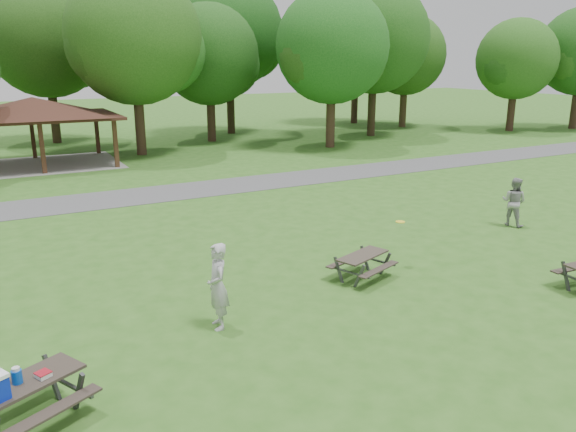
# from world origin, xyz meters

# --- Properties ---
(ground) EXTENTS (160.00, 160.00, 0.00)m
(ground) POSITION_xyz_m (0.00, 0.00, 0.00)
(ground) COLOR #2D5F1B
(ground) RESTS_ON ground
(asphalt_path) EXTENTS (120.00, 3.20, 0.02)m
(asphalt_path) POSITION_xyz_m (0.00, 14.00, 0.01)
(asphalt_path) COLOR #4A494C
(asphalt_path) RESTS_ON ground
(pavilion) EXTENTS (8.60, 7.01, 3.76)m
(pavilion) POSITION_xyz_m (-4.00, 24.00, 3.06)
(pavilion) COLOR #361C13
(pavilion) RESTS_ON ground
(tree_row_e) EXTENTS (8.40, 8.00, 11.02)m
(tree_row_e) POSITION_xyz_m (2.10, 25.03, 6.78)
(tree_row_e) COLOR #302015
(tree_row_e) RESTS_ON ground
(tree_row_f) EXTENTS (7.35, 7.00, 9.55)m
(tree_row_f) POSITION_xyz_m (8.09, 28.53, 5.84)
(tree_row_f) COLOR black
(tree_row_f) RESTS_ON ground
(tree_row_g) EXTENTS (7.77, 7.40, 10.25)m
(tree_row_g) POSITION_xyz_m (14.09, 22.03, 6.33)
(tree_row_g) COLOR #322116
(tree_row_g) RESTS_ON ground
(tree_row_h) EXTENTS (8.61, 8.20, 11.37)m
(tree_row_h) POSITION_xyz_m (20.10, 25.53, 7.03)
(tree_row_h) COLOR black
(tree_row_h) RESTS_ON ground
(tree_row_i) EXTENTS (7.14, 6.80, 9.52)m
(tree_row_i) POSITION_xyz_m (26.08, 29.03, 5.91)
(tree_row_i) COLOR #332416
(tree_row_i) RESTS_ON ground
(tree_row_j) EXTENTS (6.72, 6.40, 8.96)m
(tree_row_j) POSITION_xyz_m (32.08, 22.53, 5.56)
(tree_row_j) COLOR black
(tree_row_j) RESTS_ON ground
(tree_deep_b) EXTENTS (8.40, 8.00, 11.13)m
(tree_deep_b) POSITION_xyz_m (-1.90, 33.03, 6.89)
(tree_deep_b) COLOR black
(tree_deep_b) RESTS_ON ground
(tree_deep_c) EXTENTS (8.82, 8.40, 11.90)m
(tree_deep_c) POSITION_xyz_m (11.10, 32.03, 7.44)
(tree_deep_c) COLOR black
(tree_deep_c) RESTS_ON ground
(tree_deep_d) EXTENTS (8.40, 8.00, 11.27)m
(tree_deep_d) POSITION_xyz_m (24.10, 33.53, 7.03)
(tree_deep_d) COLOR black
(tree_deep_d) RESTS_ON ground
(picnic_table_near) EXTENTS (2.32, 2.16, 1.29)m
(picnic_table_near) POSITION_xyz_m (-6.66, -1.11, 0.74)
(picnic_table_near) COLOR #2C2520
(picnic_table_near) RESTS_ON ground
(picnic_table_middle) EXTENTS (1.94, 1.75, 0.70)m
(picnic_table_middle) POSITION_xyz_m (1.99, 1.62, 0.51)
(picnic_table_middle) COLOR #322B24
(picnic_table_middle) RESTS_ON ground
(frisbee_in_flight) EXTENTS (0.29, 0.29, 0.02)m
(frisbee_in_flight) POSITION_xyz_m (3.51, 1.96, 1.30)
(frisbee_in_flight) COLOR yellow
(frisbee_in_flight) RESTS_ON ground
(frisbee_thrower) EXTENTS (0.56, 0.77, 1.94)m
(frisbee_thrower) POSITION_xyz_m (-2.50, 0.77, 0.97)
(frisbee_thrower) COLOR #AEAEB0
(frisbee_thrower) RESTS_ON ground
(frisbee_catcher) EXTENTS (0.90, 1.02, 1.74)m
(frisbee_catcher) POSITION_xyz_m (9.65, 3.17, 0.87)
(frisbee_catcher) COLOR #969698
(frisbee_catcher) RESTS_ON ground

